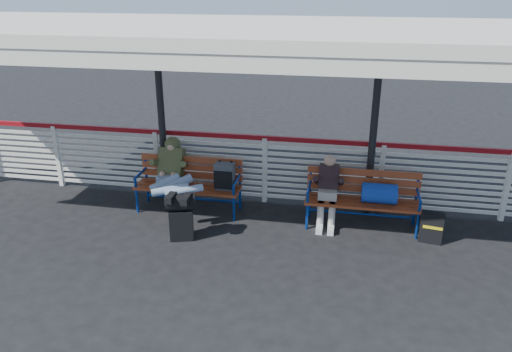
% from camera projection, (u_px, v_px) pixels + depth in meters
% --- Properties ---
extents(ground, '(60.00, 60.00, 0.00)m').
position_uv_depth(ground, '(242.00, 255.00, 7.29)').
color(ground, black).
rests_on(ground, ground).
extents(fence, '(12.08, 0.08, 1.24)m').
position_uv_depth(fence, '(265.00, 167.00, 8.78)').
color(fence, silver).
rests_on(fence, ground).
extents(canopy, '(12.60, 3.60, 3.16)m').
position_uv_depth(canopy, '(253.00, 34.00, 6.95)').
color(canopy, silver).
rests_on(canopy, ground).
extents(luggage_stack, '(0.50, 0.37, 0.74)m').
position_uv_depth(luggage_stack, '(181.00, 215.00, 7.59)').
color(luggage_stack, black).
rests_on(luggage_stack, ground).
extents(bench_left, '(1.80, 0.56, 0.92)m').
position_uv_depth(bench_left, '(200.00, 179.00, 8.46)').
color(bench_left, '#903C1C').
rests_on(bench_left, ground).
extents(bench_right, '(1.80, 0.56, 0.92)m').
position_uv_depth(bench_right, '(370.00, 194.00, 7.89)').
color(bench_right, '#903C1C').
rests_on(bench_right, ground).
extents(traveler_man, '(0.94, 1.64, 0.77)m').
position_uv_depth(traveler_man, '(173.00, 180.00, 8.17)').
color(traveler_man, '#9CABD2').
rests_on(traveler_man, ground).
extents(companion_person, '(0.32, 0.66, 1.15)m').
position_uv_depth(companion_person, '(328.00, 190.00, 7.99)').
color(companion_person, '#ADA69C').
rests_on(companion_person, ground).
extents(suitcase_side, '(0.37, 0.26, 0.47)m').
position_uv_depth(suitcase_side, '(431.00, 228.00, 7.57)').
color(suitcase_side, black).
rests_on(suitcase_side, ground).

